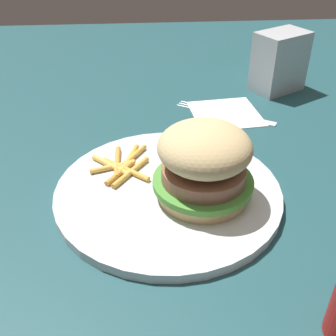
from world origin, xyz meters
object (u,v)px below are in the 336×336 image
fork (225,112)px  plate (168,192)px  napkin_dispenser (279,62)px  sandwich (204,164)px  napkin (225,113)px  fries_pile (123,165)px

fork → plate: bearing=152.6°
napkin_dispenser → sandwich: bearing=-148.6°
plate → fork: size_ratio=1.78×
napkin → fork: size_ratio=0.71×
plate → fries_pile: size_ratio=2.89×
fork → napkin: bearing=-121.9°
fork → sandwich: bearing=162.9°
sandwich → fork: (0.24, -0.07, -0.05)m
plate → fork: bearing=-27.4°
napkin_dispenser → fries_pile: bearing=-166.3°
sandwich → fork: 0.25m
fries_pile → fork: 0.24m
fries_pile → fork: bearing=-45.1°
plate → sandwich: 0.07m
plate → napkin: plate is taller
fries_pile → napkin_dispenser: bearing=-47.3°
sandwich → napkin_dispenser: napkin_dispenser is taller
napkin → fork: bearing=58.1°
plate → napkin: (0.22, -0.11, -0.01)m
plate → napkin_dispenser: size_ratio=2.59×
napkin_dispenser → fork: bearing=-169.8°
fries_pile → napkin_dispenser: 0.39m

